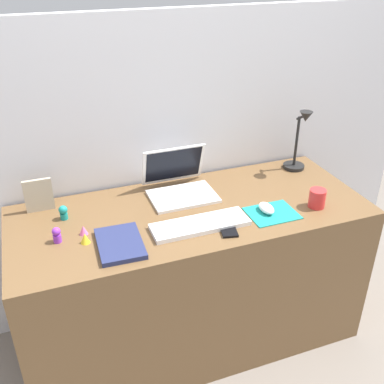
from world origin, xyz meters
TOP-DOWN VIEW (x-y plane):
  - ground_plane at (0.00, 0.00)m, footprint 6.00×6.00m
  - back_wall at (0.00, 0.36)m, footprint 2.77×0.05m
  - desk at (0.00, 0.00)m, footprint 1.57×0.64m
  - laptop at (0.00, 0.18)m, footprint 0.30×0.28m
  - keyboard at (-0.01, -0.14)m, footprint 0.41×0.13m
  - mousepad at (0.32, -0.15)m, footprint 0.21×0.17m
  - mouse at (0.30, -0.13)m, footprint 0.06×0.10m
  - cell_phone at (0.08, -0.20)m, footprint 0.09×0.14m
  - desk_lamp at (0.65, 0.19)m, footprint 0.11×0.14m
  - notebook_pad at (-0.35, -0.15)m, footprint 0.18×0.25m
  - picture_frame at (-0.62, 0.23)m, footprint 0.12×0.02m
  - coffee_mug at (0.53, -0.17)m, footprint 0.07×0.07m
  - toy_figurine_pink at (-0.47, -0.02)m, footprint 0.03×0.03m
  - toy_figurine_yellow at (-0.48, -0.09)m, footprint 0.04×0.04m
  - toy_figurine_purple at (-0.58, -0.04)m, footprint 0.03×0.03m
  - toy_figurine_teal at (-0.53, 0.12)m, footprint 0.04×0.04m

SIDE VIEW (x-z plane):
  - ground_plane at x=0.00m, z-range 0.00..0.00m
  - desk at x=0.00m, z-range 0.00..0.74m
  - mousepad at x=0.32m, z-range 0.74..0.74m
  - cell_phone at x=0.08m, z-range 0.74..0.75m
  - keyboard at x=-0.01m, z-range 0.74..0.76m
  - notebook_pad at x=-0.35m, z-range 0.74..0.76m
  - toy_figurine_pink at x=-0.47m, z-range 0.74..0.78m
  - mouse at x=0.30m, z-range 0.74..0.78m
  - toy_figurine_yellow at x=-0.48m, z-range 0.74..0.78m
  - back_wall at x=0.00m, z-range 0.00..1.53m
  - toy_figurine_purple at x=-0.58m, z-range 0.74..0.81m
  - toy_figurine_teal at x=-0.53m, z-range 0.74..0.81m
  - coffee_mug at x=0.53m, z-range 0.74..0.82m
  - laptop at x=0.00m, z-range 0.69..0.90m
  - picture_frame at x=-0.62m, z-range 0.74..0.89m
  - desk_lamp at x=0.65m, z-range 0.73..1.05m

